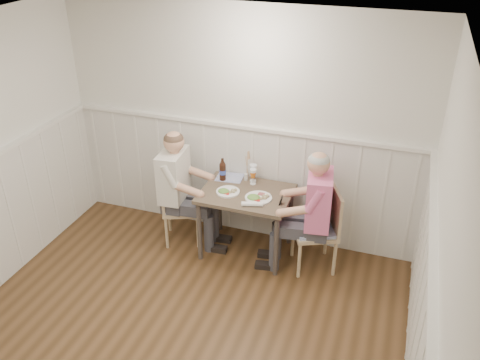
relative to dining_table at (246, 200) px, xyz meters
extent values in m
cube|color=silver|center=(-0.20, 0.41, 0.65)|extent=(4.00, 0.04, 2.60)
cube|color=silver|center=(1.80, -1.84, 0.65)|extent=(0.04, 4.50, 2.60)
cube|color=white|center=(-0.20, -1.84, 1.94)|extent=(4.00, 4.50, 0.02)
cube|color=silver|center=(-0.20, 0.39, 0.00)|extent=(3.98, 0.03, 1.30)
cube|color=silver|center=(-0.20, 0.38, 0.67)|extent=(3.98, 0.06, 0.04)
cube|color=silver|center=(1.77, -1.84, 0.67)|extent=(0.06, 4.48, 0.04)
cube|color=brown|center=(0.00, 0.00, 0.08)|extent=(0.94, 0.70, 0.04)
cylinder|color=#3F3833|center=(-0.42, -0.30, -0.30)|extent=(0.05, 0.05, 0.71)
cylinder|color=#3F3833|center=(-0.42, 0.30, -0.30)|extent=(0.05, 0.05, 0.71)
cylinder|color=#3F3833|center=(0.42, -0.30, -0.30)|extent=(0.05, 0.05, 0.71)
cylinder|color=#3F3833|center=(0.42, 0.30, -0.30)|extent=(0.05, 0.05, 0.71)
cube|color=tan|center=(0.75, -0.02, -0.21)|extent=(0.57, 0.57, 0.04)
cube|color=#4E5EAD|center=(0.75, -0.02, -0.18)|extent=(0.51, 0.51, 0.03)
cube|color=tan|center=(0.93, 0.06, 0.03)|extent=(0.20, 0.40, 0.45)
cylinder|color=tan|center=(1.00, -0.11, -0.44)|extent=(0.04, 0.04, 0.42)
cylinder|color=tan|center=(0.66, -0.26, -0.44)|extent=(0.04, 0.04, 0.42)
cylinder|color=tan|center=(0.85, 0.22, -0.44)|extent=(0.04, 0.04, 0.42)
cylinder|color=tan|center=(0.51, 0.07, -0.44)|extent=(0.04, 0.04, 0.42)
cube|color=tan|center=(-0.75, -0.01, -0.23)|extent=(0.53, 0.53, 0.04)
cube|color=#4E5EAD|center=(-0.75, -0.01, -0.20)|extent=(0.47, 0.47, 0.03)
cube|color=tan|center=(-0.92, -0.08, 0.00)|extent=(0.17, 0.39, 0.43)
cylinder|color=tan|center=(-0.97, 0.09, -0.45)|extent=(0.03, 0.03, 0.40)
cylinder|color=tan|center=(-0.65, 0.21, -0.45)|extent=(0.03, 0.03, 0.40)
cylinder|color=tan|center=(-0.85, -0.24, -0.45)|extent=(0.03, 0.03, 0.40)
cylinder|color=tan|center=(-0.52, -0.11, -0.45)|extent=(0.03, 0.03, 0.40)
cube|color=#3F3F47|center=(0.76, -0.06, -0.43)|extent=(0.50, 0.46, 0.45)
cube|color=#3F3F47|center=(0.56, -0.09, -0.14)|extent=(0.47, 0.42, 0.13)
cube|color=pink|center=(0.76, -0.06, 0.19)|extent=(0.30, 0.47, 0.55)
sphere|color=tan|center=(0.76, -0.06, 0.59)|extent=(0.22, 0.22, 0.22)
sphere|color=#A5A5A0|center=(0.76, -0.06, 0.62)|extent=(0.21, 0.21, 0.21)
cube|color=black|center=(0.40, -0.11, 0.20)|extent=(0.03, 0.07, 0.13)
cube|color=#3F3F47|center=(-0.79, -0.06, -0.43)|extent=(0.47, 0.44, 0.45)
cube|color=#3F3F47|center=(-0.59, -0.04, -0.14)|extent=(0.45, 0.39, 0.13)
cube|color=beige|center=(-0.79, -0.06, 0.20)|extent=(0.28, 0.46, 0.55)
sphere|color=tan|center=(-0.79, -0.06, 0.59)|extent=(0.22, 0.22, 0.22)
sphere|color=#4C3828|center=(-0.79, -0.06, 0.62)|extent=(0.21, 0.21, 0.21)
cylinder|color=white|center=(0.16, -0.09, 0.11)|extent=(0.28, 0.28, 0.02)
ellipsoid|color=#3F722D|center=(0.12, -0.12, 0.14)|extent=(0.14, 0.11, 0.05)
sphere|color=tan|center=(0.22, -0.08, 0.14)|extent=(0.04, 0.04, 0.04)
cube|color=#944645|center=(0.18, -0.02, 0.12)|extent=(0.08, 0.05, 0.01)
cylinder|color=white|center=(0.24, -0.02, 0.13)|extent=(0.06, 0.06, 0.03)
cylinder|color=white|center=(-0.18, -0.06, 0.11)|extent=(0.25, 0.25, 0.02)
ellipsoid|color=#3F722D|center=(-0.22, -0.09, 0.14)|extent=(0.12, 0.10, 0.05)
sphere|color=tan|center=(-0.12, -0.05, 0.13)|extent=(0.03, 0.03, 0.03)
cylinder|color=silver|center=(0.00, 0.26, 0.10)|extent=(0.07, 0.07, 0.01)
cylinder|color=silver|center=(0.00, 0.26, 0.15)|extent=(0.01, 0.01, 0.09)
cone|color=orange|center=(0.00, 0.26, 0.23)|extent=(0.08, 0.08, 0.08)
cylinder|color=silver|center=(0.00, 0.26, 0.28)|extent=(0.08, 0.08, 0.03)
cylinder|color=silver|center=(0.01, 0.20, 0.10)|extent=(0.06, 0.06, 0.01)
cylinder|color=silver|center=(0.01, 0.20, 0.14)|extent=(0.01, 0.01, 0.08)
cone|color=orange|center=(0.01, 0.20, 0.21)|extent=(0.07, 0.07, 0.07)
cylinder|color=silver|center=(0.01, 0.20, 0.26)|extent=(0.07, 0.07, 0.03)
cylinder|color=black|center=(-0.33, 0.17, 0.19)|extent=(0.07, 0.07, 0.19)
cone|color=black|center=(-0.33, 0.17, 0.31)|extent=(0.07, 0.07, 0.04)
cylinder|color=black|center=(-0.33, 0.17, 0.34)|extent=(0.03, 0.03, 0.03)
cylinder|color=#374CB1|center=(-0.33, 0.17, 0.20)|extent=(0.07, 0.07, 0.05)
cylinder|color=white|center=(0.14, -0.24, 0.12)|extent=(0.22, 0.11, 0.05)
cylinder|color=silver|center=(-0.09, 0.25, 0.14)|extent=(0.04, 0.04, 0.08)
cylinder|color=tan|center=(-0.09, 0.25, 0.27)|extent=(0.02, 0.02, 0.25)
cone|color=tan|center=(-0.09, 0.25, 0.43)|extent=(0.04, 0.04, 0.09)
cube|color=#4E5EAD|center=(-0.27, 0.25, 0.10)|extent=(0.31, 0.26, 0.01)
camera|label=1|loc=(1.43, -4.39, 2.76)|focal=38.00mm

